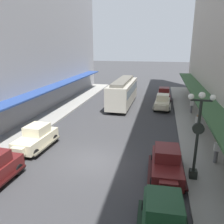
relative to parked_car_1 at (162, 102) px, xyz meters
name	(u,v)px	position (x,y,z in m)	size (l,w,h in m)	color
ground_plane	(93,161)	(-4.53, -14.50, -0.94)	(200.00, 200.00, 0.00)	#38383A
sidewalk_right	(209,173)	(2.97, -14.50, -0.87)	(3.00, 60.00, 0.15)	#99968E
parked_car_1	(162,102)	(0.00, 0.00, 0.00)	(2.31, 4.32, 1.84)	beige
parked_car_2	(164,94)	(0.17, 4.76, 0.00)	(2.20, 4.28, 1.84)	#591919
parked_car_3	(36,137)	(-9.37, -13.51, 0.00)	(2.30, 4.32, 1.84)	beige
parked_car_4	(167,163)	(0.31, -15.38, 0.00)	(2.25, 4.30, 1.84)	#591919
parked_car_5	(164,221)	(0.14, -20.15, 0.00)	(2.28, 4.31, 1.84)	#193D23
streetcar	(123,91)	(-5.11, 0.68, 0.96)	(2.60, 9.62, 3.46)	#ADA899
lamp_post_with_clock	(198,133)	(1.87, -15.36, 2.04)	(1.42, 0.44, 5.16)	black
fire_hydrant	(30,133)	(-10.88, -11.95, -0.38)	(0.24, 0.24, 0.82)	#B21E19
pedestrian_0	(192,106)	(3.29, -1.34, 0.05)	(0.36, 0.24, 1.64)	slate
pedestrian_1	(197,123)	(3.07, -7.60, 0.05)	(0.36, 0.24, 1.64)	#2D2D33
pedestrian_3	(217,151)	(3.54, -13.15, 0.07)	(0.36, 0.28, 1.67)	slate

